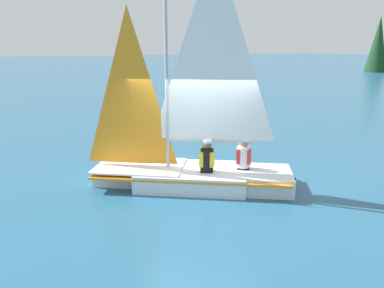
% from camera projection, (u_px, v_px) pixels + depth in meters
% --- Properties ---
extents(ground_plane, '(260.00, 260.00, 0.00)m').
position_uv_depth(ground_plane, '(192.00, 185.00, 8.91)').
color(ground_plane, '#235675').
extents(sailboat_main, '(3.78, 4.56, 5.42)m').
position_uv_depth(sailboat_main, '(192.00, 155.00, 8.72)').
color(sailboat_main, silver).
rests_on(sailboat_main, ground_plane).
extents(sailor_helm, '(0.42, 0.43, 1.16)m').
position_uv_depth(sailor_helm, '(207.00, 163.00, 8.55)').
color(sailor_helm, black).
rests_on(sailor_helm, ground_plane).
extents(sailor_crew, '(0.42, 0.43, 1.16)m').
position_uv_depth(sailor_crew, '(243.00, 160.00, 8.77)').
color(sailor_crew, black).
rests_on(sailor_crew, ground_plane).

